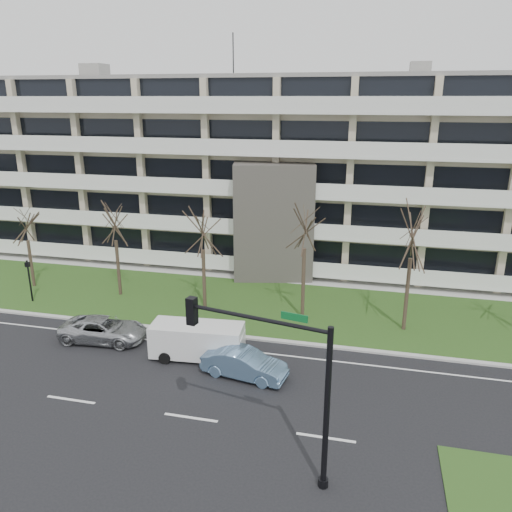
% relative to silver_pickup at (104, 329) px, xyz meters
% --- Properties ---
extents(ground, '(160.00, 160.00, 0.00)m').
position_rel_silver_pickup_xyz_m(ground, '(7.55, -5.86, -0.70)').
color(ground, black).
rests_on(ground, ground).
extents(grass_verge, '(90.00, 10.00, 0.06)m').
position_rel_silver_pickup_xyz_m(grass_verge, '(7.55, 7.14, -0.67)').
color(grass_verge, '#284F1A').
rests_on(grass_verge, ground).
extents(curb, '(90.00, 0.35, 0.12)m').
position_rel_silver_pickup_xyz_m(curb, '(7.55, 2.14, -0.64)').
color(curb, '#B2B2AD').
rests_on(curb, ground).
extents(sidewalk, '(90.00, 2.00, 0.08)m').
position_rel_silver_pickup_xyz_m(sidewalk, '(7.55, 12.64, -0.66)').
color(sidewalk, '#B2B2AD').
rests_on(sidewalk, ground).
extents(lane_edge_line, '(90.00, 0.12, 0.01)m').
position_rel_silver_pickup_xyz_m(lane_edge_line, '(7.55, 0.64, -0.69)').
color(lane_edge_line, white).
rests_on(lane_edge_line, ground).
extents(apartment_building, '(60.50, 15.10, 18.75)m').
position_rel_silver_pickup_xyz_m(apartment_building, '(7.54, 19.46, 6.92)').
color(apartment_building, '#B0A689').
rests_on(apartment_building, ground).
extents(silver_pickup, '(5.16, 2.65, 1.39)m').
position_rel_silver_pickup_xyz_m(silver_pickup, '(0.00, 0.00, 0.00)').
color(silver_pickup, '#AAADB2').
rests_on(silver_pickup, ground).
extents(blue_sedan, '(4.57, 2.23, 1.44)m').
position_rel_silver_pickup_xyz_m(blue_sedan, '(9.00, -1.95, 0.02)').
color(blue_sedan, '#729BC6').
rests_on(blue_sedan, ground).
extents(white_van, '(5.13, 2.36, 1.94)m').
position_rel_silver_pickup_xyz_m(white_van, '(6.08, -0.64, 0.46)').
color(white_van, white).
rests_on(white_van, ground).
extents(traffic_signal, '(5.67, 1.47, 6.67)m').
position_rel_silver_pickup_xyz_m(traffic_signal, '(11.87, -8.23, 3.62)').
color(traffic_signal, black).
rests_on(traffic_signal, ground).
extents(pedestrian_signal, '(0.31, 0.26, 3.04)m').
position_rel_silver_pickup_xyz_m(pedestrian_signal, '(-7.87, 4.11, 1.24)').
color(pedestrian_signal, black).
rests_on(pedestrian_signal, ground).
extents(tree_1, '(3.21, 3.21, 6.43)m').
position_rel_silver_pickup_xyz_m(tree_1, '(-9.67, 6.74, 4.29)').
color(tree_1, '#382B21').
rests_on(tree_1, ground).
extents(tree_2, '(3.65, 3.65, 7.30)m').
position_rel_silver_pickup_xyz_m(tree_2, '(-2.49, 6.67, 4.97)').
color(tree_2, '#382B21').
rests_on(tree_2, ground).
extents(tree_3, '(3.68, 3.68, 7.36)m').
position_rel_silver_pickup_xyz_m(tree_3, '(4.22, 5.83, 5.02)').
color(tree_3, '#382B21').
rests_on(tree_3, ground).
extents(tree_4, '(4.21, 4.21, 8.42)m').
position_rel_silver_pickup_xyz_m(tree_4, '(10.87, 5.73, 5.85)').
color(tree_4, '#382B21').
rests_on(tree_4, ground).
extents(tree_5, '(4.13, 4.13, 8.25)m').
position_rel_silver_pickup_xyz_m(tree_5, '(17.17, 5.46, 5.72)').
color(tree_5, '#382B21').
rests_on(tree_5, ground).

